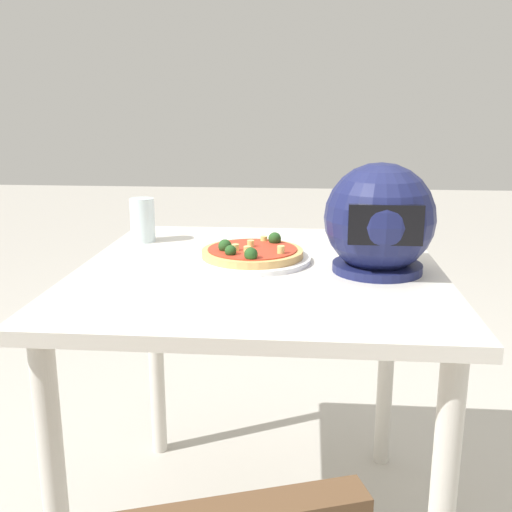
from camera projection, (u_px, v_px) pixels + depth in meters
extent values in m
cube|color=beige|center=(260.00, 273.00, 1.46)|extent=(0.87, 0.93, 0.03)
cylinder|color=beige|center=(387.00, 357.00, 1.92)|extent=(0.05, 0.05, 0.75)
cylinder|color=beige|center=(156.00, 349.00, 1.98)|extent=(0.05, 0.05, 0.75)
cylinder|color=beige|center=(56.00, 510.00, 1.20)|extent=(0.05, 0.05, 0.75)
cylinder|color=white|center=(252.00, 259.00, 1.51)|extent=(0.29, 0.29, 0.01)
cylinder|color=tan|center=(252.00, 253.00, 1.51)|extent=(0.25, 0.25, 0.02)
cylinder|color=red|center=(252.00, 249.00, 1.50)|extent=(0.22, 0.22, 0.00)
sphere|color=#234C1E|center=(251.00, 254.00, 1.41)|extent=(0.03, 0.03, 0.03)
sphere|color=#234C1E|center=(225.00, 246.00, 1.48)|extent=(0.03, 0.03, 0.03)
sphere|color=#234C1E|center=(231.00, 251.00, 1.44)|extent=(0.03, 0.03, 0.03)
sphere|color=#234C1E|center=(275.00, 239.00, 1.56)|extent=(0.03, 0.03, 0.03)
cylinder|color=#E0D172|center=(247.00, 249.00, 1.47)|extent=(0.02, 0.02, 0.01)
cylinder|color=#E0D172|center=(235.00, 247.00, 1.48)|extent=(0.02, 0.02, 0.02)
cylinder|color=#E0D172|center=(263.00, 238.00, 1.59)|extent=(0.02, 0.02, 0.01)
cylinder|color=#E0D172|center=(251.00, 243.00, 1.52)|extent=(0.03, 0.03, 0.02)
cylinder|color=#E0D172|center=(281.00, 250.00, 1.45)|extent=(0.02, 0.02, 0.02)
sphere|color=#191E4C|center=(379.00, 218.00, 1.39)|extent=(0.26, 0.26, 0.26)
cylinder|color=#191E4C|center=(377.00, 267.00, 1.42)|extent=(0.21, 0.21, 0.02)
cube|color=black|center=(386.00, 225.00, 1.28)|extent=(0.16, 0.02, 0.09)
cylinder|color=silver|center=(143.00, 220.00, 1.71)|extent=(0.07, 0.07, 0.12)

